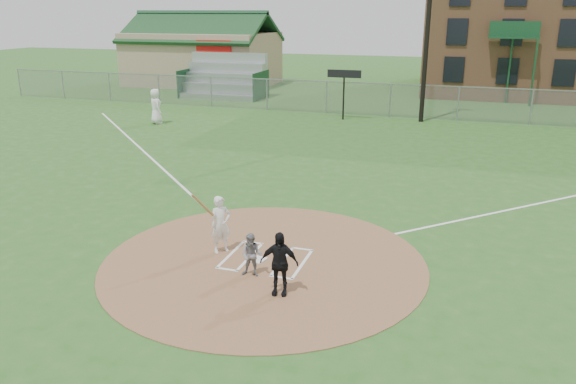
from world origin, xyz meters
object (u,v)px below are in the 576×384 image
(catcher, at_px, (252,255))
(umpire, at_px, (279,263))
(batter_at_plate, at_px, (221,224))
(home_plate, at_px, (258,259))
(ondeck_player, at_px, (156,106))

(catcher, height_order, umpire, umpire)
(umpire, bearing_deg, batter_at_plate, 133.40)
(home_plate, bearing_deg, umpire, -53.78)
(batter_at_plate, bearing_deg, catcher, -39.51)
(umpire, distance_m, ondeck_player, 21.75)
(ondeck_player, bearing_deg, batter_at_plate, 169.04)
(catcher, bearing_deg, ondeck_player, 121.10)
(catcher, height_order, batter_at_plate, batter_at_plate)
(umpire, bearing_deg, catcher, 136.04)
(catcher, distance_m, batter_at_plate, 1.72)
(catcher, xyz_separation_m, umpire, (0.93, -0.66, 0.21))
(catcher, bearing_deg, home_plate, 96.54)
(catcher, relative_size, ondeck_player, 0.55)
(umpire, height_order, batter_at_plate, batter_at_plate)
(home_plate, xyz_separation_m, umpire, (1.13, -1.54, 0.75))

